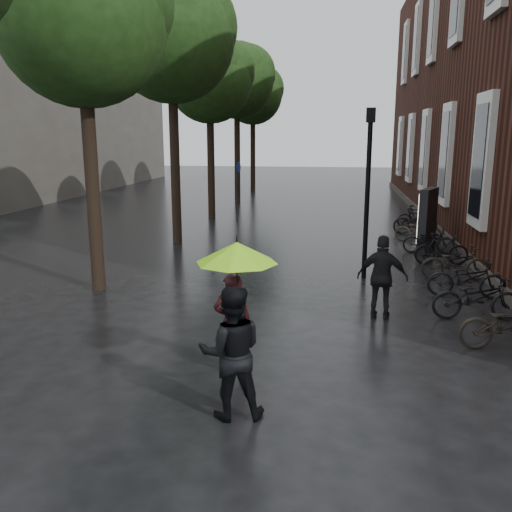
% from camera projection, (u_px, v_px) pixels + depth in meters
% --- Properties ---
extents(ground, '(120.00, 120.00, 0.00)m').
position_uv_depth(ground, '(182.00, 483.00, 5.87)').
color(ground, black).
extents(street_trees, '(4.33, 34.03, 8.91)m').
position_uv_depth(street_trees, '(192.00, 63.00, 20.42)').
color(street_trees, black).
rests_on(street_trees, ground).
extents(person_burgundy, '(0.66, 0.50, 1.62)m').
position_uv_depth(person_burgundy, '(232.00, 323.00, 8.48)').
color(person_burgundy, black).
rests_on(person_burgundy, ground).
extents(person_black, '(1.01, 0.87, 1.81)m').
position_uv_depth(person_black, '(231.00, 352.00, 7.09)').
color(person_black, black).
rests_on(person_black, ground).
extents(lime_umbrella, '(1.18, 1.18, 1.73)m').
position_uv_depth(lime_umbrella, '(237.00, 252.00, 7.57)').
color(lime_umbrella, black).
rests_on(lime_umbrella, ground).
extents(pedestrian_walking, '(1.07, 0.57, 1.73)m').
position_uv_depth(pedestrian_walking, '(382.00, 277.00, 10.97)').
color(pedestrian_walking, black).
rests_on(pedestrian_walking, ground).
extents(parked_bicycles, '(2.05, 13.45, 1.00)m').
position_uv_depth(parked_bicycles, '(444.00, 254.00, 15.10)').
color(parked_bicycles, black).
rests_on(parked_bicycles, ground).
extents(ad_lightbox, '(0.30, 1.32, 2.00)m').
position_uv_depth(ad_lightbox, '(427.00, 219.00, 17.75)').
color(ad_lightbox, black).
rests_on(ad_lightbox, ground).
extents(lamp_post, '(0.22, 0.22, 4.34)m').
position_uv_depth(lamp_post, '(368.00, 177.00, 13.71)').
color(lamp_post, black).
rests_on(lamp_post, ground).
extents(cycle_sign, '(0.13, 0.46, 2.53)m').
position_uv_depth(cycle_sign, '(238.00, 182.00, 23.71)').
color(cycle_sign, '#262628').
rests_on(cycle_sign, ground).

